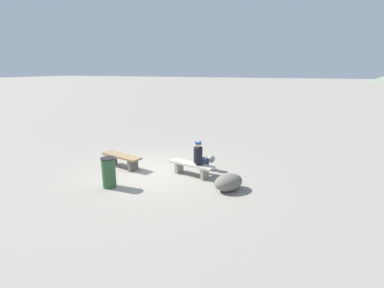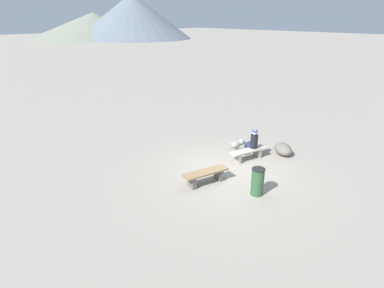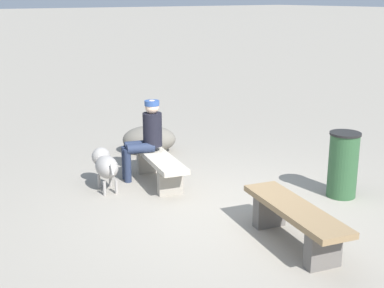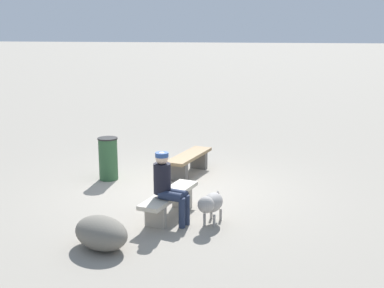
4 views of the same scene
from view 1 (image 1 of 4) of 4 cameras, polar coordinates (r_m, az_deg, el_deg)
The scene contains 7 objects.
ground at distance 10.11m, azimuth -8.21°, elevation -5.57°, with size 210.00×210.00×0.06m, color gray.
bench_left at distance 10.61m, azimuth -13.63°, elevation -2.87°, with size 1.68×0.80×0.46m.
bench_right at distance 9.55m, azimuth -0.12°, elevation -4.47°, with size 1.66×0.75×0.43m.
seated_person at distance 9.37m, azimuth 1.58°, elevation -2.44°, with size 0.42×0.61×1.21m.
dog at distance 10.12m, azimuth 2.66°, elevation -3.01°, with size 0.79×0.41×0.55m.
trash_bin at distance 8.94m, azimuth -16.07°, elevation -5.40°, with size 0.42×0.42×0.91m.
boulder at distance 8.53m, azimuth 7.19°, elevation -7.47°, with size 0.63×0.93×0.48m, color #6B665B.
Camera 1 is at (4.72, -8.24, 3.44)m, focal length 27.09 mm.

